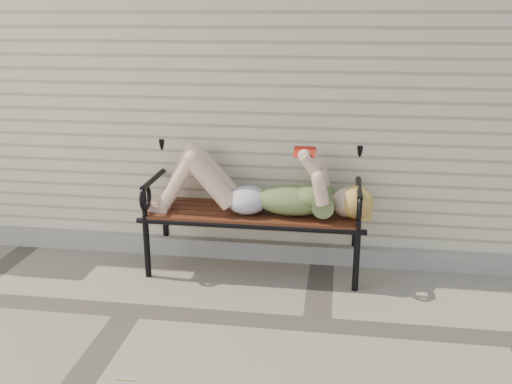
# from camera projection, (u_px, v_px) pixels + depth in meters

# --- Properties ---
(ground) EXTENTS (80.00, 80.00, 0.00)m
(ground) POSITION_uv_depth(u_px,v_px,m) (130.00, 311.00, 3.84)
(ground) COLOR gray
(ground) RESTS_ON ground
(house_wall) EXTENTS (8.00, 4.00, 3.00)m
(house_wall) POSITION_uv_depth(u_px,v_px,m) (219.00, 52.00, 6.21)
(house_wall) COLOR beige
(house_wall) RESTS_ON ground
(foundation_strip) EXTENTS (8.00, 0.10, 0.15)m
(foundation_strip) POSITION_uv_depth(u_px,v_px,m) (171.00, 245.00, 4.73)
(foundation_strip) COLOR gray
(foundation_strip) RESTS_ON ground
(garden_bench) EXTENTS (1.76, 0.70, 1.14)m
(garden_bench) POSITION_uv_depth(u_px,v_px,m) (256.00, 187.00, 4.36)
(garden_bench) COLOR black
(garden_bench) RESTS_ON ground
(reading_woman) EXTENTS (1.66, 0.38, 0.52)m
(reading_woman) POSITION_uv_depth(u_px,v_px,m) (255.00, 188.00, 4.22)
(reading_woman) COLOR #0A3B4A
(reading_woman) RESTS_ON ground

